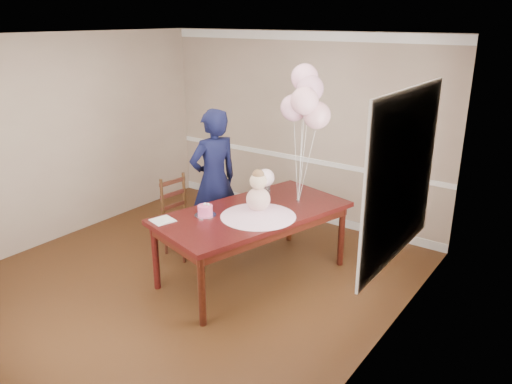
% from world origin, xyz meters
% --- Properties ---
extents(floor, '(4.50, 5.00, 0.00)m').
position_xyz_m(floor, '(0.00, 0.00, 0.00)').
color(floor, black).
rests_on(floor, ground).
extents(ceiling, '(4.50, 5.00, 0.02)m').
position_xyz_m(ceiling, '(0.00, 0.00, 2.70)').
color(ceiling, white).
rests_on(ceiling, wall_back).
extents(wall_back, '(4.50, 0.02, 2.70)m').
position_xyz_m(wall_back, '(0.00, 2.50, 1.35)').
color(wall_back, tan).
rests_on(wall_back, floor).
extents(wall_left, '(0.02, 5.00, 2.70)m').
position_xyz_m(wall_left, '(-2.25, 0.00, 1.35)').
color(wall_left, tan).
rests_on(wall_left, floor).
extents(wall_right, '(0.02, 5.00, 2.70)m').
position_xyz_m(wall_right, '(2.25, 0.00, 1.35)').
color(wall_right, tan).
rests_on(wall_right, floor).
extents(chair_rail_trim, '(4.50, 0.02, 0.07)m').
position_xyz_m(chair_rail_trim, '(0.00, 2.49, 0.90)').
color(chair_rail_trim, white).
rests_on(chair_rail_trim, wall_back).
extents(crown_molding, '(4.50, 0.02, 0.12)m').
position_xyz_m(crown_molding, '(0.00, 2.49, 2.63)').
color(crown_molding, white).
rests_on(crown_molding, wall_back).
extents(baseboard_trim, '(4.50, 0.02, 0.12)m').
position_xyz_m(baseboard_trim, '(0.00, 2.49, 0.06)').
color(baseboard_trim, silver).
rests_on(baseboard_trim, floor).
extents(window_frame, '(0.02, 1.66, 1.56)m').
position_xyz_m(window_frame, '(2.23, 0.50, 1.55)').
color(window_frame, white).
rests_on(window_frame, wall_right).
extents(window_blinds, '(0.01, 1.50, 1.40)m').
position_xyz_m(window_blinds, '(2.21, 0.50, 1.55)').
color(window_blinds, silver).
rests_on(window_blinds, wall_right).
extents(dining_table_top, '(1.62, 2.39, 0.05)m').
position_xyz_m(dining_table_top, '(0.55, 0.56, 0.79)').
color(dining_table_top, black).
rests_on(dining_table_top, table_leg_fl).
extents(table_apron, '(1.49, 2.26, 0.11)m').
position_xyz_m(table_apron, '(0.55, 0.56, 0.71)').
color(table_apron, black).
rests_on(table_apron, table_leg_fl).
extents(table_leg_fl, '(0.09, 0.09, 0.76)m').
position_xyz_m(table_leg_fl, '(-0.15, -0.29, 0.38)').
color(table_leg_fl, black).
rests_on(table_leg_fl, floor).
extents(table_leg_fr, '(0.09, 0.09, 0.76)m').
position_xyz_m(table_leg_fr, '(0.73, -0.53, 0.38)').
color(table_leg_fr, black).
rests_on(table_leg_fr, floor).
extents(table_leg_bl, '(0.09, 0.09, 0.76)m').
position_xyz_m(table_leg_bl, '(0.37, 1.65, 0.38)').
color(table_leg_bl, black).
rests_on(table_leg_bl, floor).
extents(table_leg_br, '(0.09, 0.09, 0.76)m').
position_xyz_m(table_leg_br, '(1.25, 1.41, 0.38)').
color(table_leg_br, black).
rests_on(table_leg_br, floor).
extents(baby_skirt, '(1.02, 1.02, 0.11)m').
position_xyz_m(baby_skirt, '(0.70, 0.47, 0.87)').
color(baby_skirt, '#EBADCD').
rests_on(baby_skirt, dining_table_top).
extents(baby_torso, '(0.26, 0.26, 0.26)m').
position_xyz_m(baby_torso, '(0.70, 0.47, 1.02)').
color(baby_torso, pink).
rests_on(baby_torso, baby_skirt).
extents(baby_head, '(0.19, 0.19, 0.19)m').
position_xyz_m(baby_head, '(0.70, 0.47, 1.22)').
color(baby_head, beige).
rests_on(baby_head, baby_torso).
extents(baby_hair, '(0.13, 0.13, 0.13)m').
position_xyz_m(baby_hair, '(0.70, 0.47, 1.29)').
color(baby_hair, brown).
rests_on(baby_hair, baby_head).
extents(cake_platter, '(0.29, 0.29, 0.01)m').
position_xyz_m(cake_platter, '(0.21, 0.15, 0.82)').
color(cake_platter, silver).
rests_on(cake_platter, dining_table_top).
extents(birthday_cake, '(0.20, 0.20, 0.11)m').
position_xyz_m(birthday_cake, '(0.21, 0.15, 0.88)').
color(birthday_cake, '#EC4A88').
rests_on(birthday_cake, cake_platter).
extents(cake_flower_a, '(0.03, 0.03, 0.03)m').
position_xyz_m(cake_flower_a, '(0.21, 0.15, 0.95)').
color(cake_flower_a, white).
rests_on(cake_flower_a, birthday_cake).
extents(cake_flower_b, '(0.03, 0.03, 0.03)m').
position_xyz_m(cake_flower_b, '(0.25, 0.16, 0.95)').
color(cake_flower_b, white).
rests_on(cake_flower_b, birthday_cake).
extents(rose_vase_near, '(0.13, 0.13, 0.17)m').
position_xyz_m(rose_vase_near, '(0.48, 0.92, 0.91)').
color(rose_vase_near, silver).
rests_on(rose_vase_near, dining_table_top).
extents(roses_near, '(0.21, 0.21, 0.21)m').
position_xyz_m(roses_near, '(0.48, 0.92, 1.10)').
color(roses_near, '#FFD5DD').
rests_on(roses_near, rose_vase_near).
extents(napkin, '(0.27, 0.27, 0.01)m').
position_xyz_m(napkin, '(-0.06, -0.23, 0.82)').
color(napkin, silver).
rests_on(napkin, dining_table_top).
extents(balloon_weight, '(0.05, 0.05, 0.02)m').
position_xyz_m(balloon_weight, '(0.81, 1.11, 0.83)').
color(balloon_weight, '#B5B5B9').
rests_on(balloon_weight, dining_table_top).
extents(balloon_a, '(0.31, 0.31, 0.31)m').
position_xyz_m(balloon_a, '(0.71, 1.14, 1.91)').
color(balloon_a, '#EFA9C6').
rests_on(balloon_a, balloon_ribbon_a).
extents(balloon_b, '(0.31, 0.31, 0.31)m').
position_xyz_m(balloon_b, '(0.90, 1.03, 2.02)').
color(balloon_b, '#F8B0C2').
rests_on(balloon_b, balloon_ribbon_b).
extents(balloon_c, '(0.31, 0.31, 0.31)m').
position_xyz_m(balloon_c, '(0.86, 1.21, 2.13)').
color(balloon_c, '#DA9ABA').
rests_on(balloon_c, balloon_ribbon_c).
extents(balloon_d, '(0.31, 0.31, 0.31)m').
position_xyz_m(balloon_d, '(0.76, 1.26, 2.24)').
color(balloon_d, '#FFB4D5').
rests_on(balloon_d, balloon_ribbon_d).
extents(balloon_e, '(0.31, 0.31, 0.31)m').
position_xyz_m(balloon_e, '(0.99, 1.16, 1.86)').
color(balloon_e, '#E4A1AD').
rests_on(balloon_e, balloon_ribbon_e).
extents(balloon_ribbon_a, '(0.10, 0.03, 0.91)m').
position_xyz_m(balloon_ribbon_a, '(0.76, 1.13, 1.29)').
color(balloon_ribbon_a, white).
rests_on(balloon_ribbon_a, balloon_weight).
extents(balloon_ribbon_b, '(0.09, 0.09, 1.02)m').
position_xyz_m(balloon_ribbon_b, '(0.86, 1.07, 1.34)').
color(balloon_ribbon_b, white).
rests_on(balloon_ribbon_b, balloon_weight).
extents(balloon_ribbon_c, '(0.05, 0.10, 1.13)m').
position_xyz_m(balloon_ribbon_c, '(0.84, 1.16, 1.40)').
color(balloon_ribbon_c, white).
rests_on(balloon_ribbon_c, balloon_weight).
extents(balloon_ribbon_d, '(0.06, 0.13, 1.24)m').
position_xyz_m(balloon_ribbon_d, '(0.79, 1.19, 1.45)').
color(balloon_ribbon_d, white).
rests_on(balloon_ribbon_d, balloon_weight).
extents(balloon_ribbon_e, '(0.17, 0.04, 0.85)m').
position_xyz_m(balloon_ribbon_e, '(0.90, 1.14, 1.26)').
color(balloon_ribbon_e, white).
rests_on(balloon_ribbon_e, balloon_weight).
extents(dining_chair_seat, '(0.48, 0.48, 0.05)m').
position_xyz_m(dining_chair_seat, '(-0.49, 0.53, 0.44)').
color(dining_chair_seat, '#391C0F').
rests_on(dining_chair_seat, chair_leg_fl).
extents(chair_leg_fl, '(0.04, 0.04, 0.42)m').
position_xyz_m(chair_leg_fl, '(-0.68, 0.38, 0.21)').
color(chair_leg_fl, '#35160E').
rests_on(chair_leg_fl, floor).
extents(chair_leg_fr, '(0.04, 0.04, 0.42)m').
position_xyz_m(chair_leg_fr, '(-0.33, 0.34, 0.21)').
color(chair_leg_fr, black).
rests_on(chair_leg_fr, floor).
extents(chair_leg_bl, '(0.04, 0.04, 0.42)m').
position_xyz_m(chair_leg_bl, '(-0.64, 0.73, 0.21)').
color(chair_leg_bl, black).
rests_on(chair_leg_bl, floor).
extents(chair_leg_br, '(0.04, 0.04, 0.42)m').
position_xyz_m(chair_leg_br, '(-0.29, 0.69, 0.21)').
color(chair_leg_br, '#33190D').
rests_on(chair_leg_br, floor).
extents(chair_back_post_l, '(0.04, 0.04, 0.55)m').
position_xyz_m(chair_back_post_l, '(-0.70, 0.38, 0.73)').
color(chair_back_post_l, '#321D0D').
rests_on(chair_back_post_l, dining_chair_seat).
extents(chair_back_post_r, '(0.04, 0.04, 0.55)m').
position_xyz_m(chair_back_post_r, '(-0.66, 0.73, 0.73)').
color(chair_back_post_r, '#3E2411').
rests_on(chair_back_post_r, dining_chair_seat).
extents(chair_slat_low, '(0.07, 0.39, 0.05)m').
position_xyz_m(chair_slat_low, '(-0.68, 0.56, 0.61)').
color(chair_slat_low, '#39170F').
rests_on(chair_slat_low, dining_chair_seat).
extents(chair_slat_mid, '(0.07, 0.39, 0.05)m').
position_xyz_m(chair_slat_mid, '(-0.68, 0.56, 0.77)').
color(chair_slat_mid, '#37140F').
rests_on(chair_slat_mid, dining_chair_seat).
extents(chair_slat_top, '(0.07, 0.39, 0.05)m').
position_xyz_m(chair_slat_top, '(-0.68, 0.56, 0.92)').
color(chair_slat_top, '#37170F').
rests_on(chair_slat_top, dining_chair_seat).
extents(woman, '(0.64, 0.77, 1.83)m').
position_xyz_m(woman, '(-0.32, 0.92, 0.92)').
color(woman, black).
rests_on(woman, floor).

